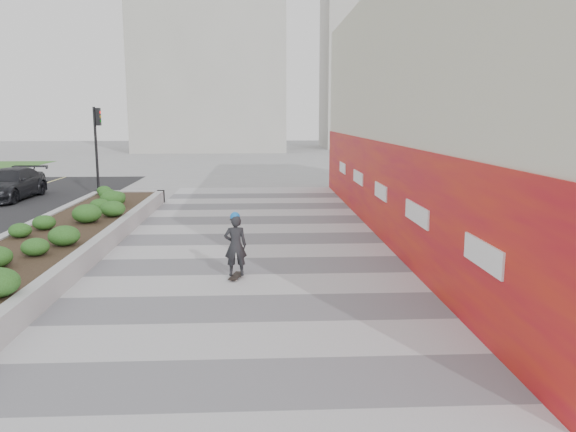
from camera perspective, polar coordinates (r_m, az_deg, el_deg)
The scene contains 10 objects.
ground at distance 9.68m, azimuth -4.14°, elevation -12.88°, with size 160.00×160.00×0.00m, color gray.
walkway at distance 12.50m, azimuth -3.86°, elevation -7.48°, with size 8.00×36.00×0.01m, color #A8A8AD.
building at distance 19.12m, azimuth 18.06°, elevation 10.22°, with size 6.04×24.08×8.00m.
planter at distance 17.24m, azimuth -22.26°, elevation -1.88°, with size 3.00×18.00×0.90m.
traffic_signal_near at distance 27.47m, azimuth -18.82°, elevation 7.45°, with size 0.33×0.28×4.20m.
distant_bldg_north_l at distance 64.43m, azimuth -7.82°, elevation 15.56°, with size 16.00×12.00×20.00m, color #ADAAA3.
distant_bldg_north_r at distance 70.96m, azimuth 9.54°, elevation 16.63°, with size 14.00×10.00×24.00m, color #ADAAA3.
manhole_cover at distance 12.50m, azimuth -1.54°, elevation -7.47°, with size 0.44×0.44×0.01m, color #595654.
skateboarder at distance 13.18m, azimuth -5.36°, elevation -2.96°, with size 0.56×0.75×1.60m.
car_dark at distance 28.75m, azimuth -26.46°, elevation 2.92°, with size 1.98×4.88×1.42m, color black.
Camera 1 is at (0.23, -8.91, 3.78)m, focal length 35.00 mm.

